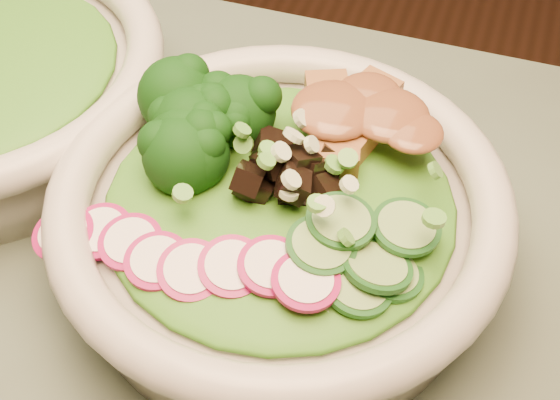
% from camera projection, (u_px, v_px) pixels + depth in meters
% --- Properties ---
extents(salad_bowl, '(0.28, 0.28, 0.07)m').
position_uv_depth(salad_bowl, '(280.00, 222.00, 0.47)').
color(salad_bowl, beige).
rests_on(salad_bowl, dining_table).
extents(lettuce_bed, '(0.21, 0.21, 0.02)m').
position_uv_depth(lettuce_bed, '(280.00, 199.00, 0.46)').
color(lettuce_bed, '#236A16').
rests_on(lettuce_bed, salad_bowl).
extents(broccoli_florets, '(0.08, 0.07, 0.05)m').
position_uv_depth(broccoli_florets, '(203.00, 128.00, 0.47)').
color(broccoli_florets, black).
rests_on(broccoli_florets, salad_bowl).
extents(radish_slices, '(0.11, 0.04, 0.02)m').
position_uv_depth(radish_slices, '(196.00, 264.00, 0.42)').
color(radish_slices, '#980B4B').
rests_on(radish_slices, salad_bowl).
extents(cucumber_slices, '(0.07, 0.07, 0.04)m').
position_uv_depth(cucumber_slices, '(367.00, 250.00, 0.42)').
color(cucumber_slices, '#8DBB68').
rests_on(cucumber_slices, salad_bowl).
extents(mushroom_heap, '(0.07, 0.07, 0.04)m').
position_uv_depth(mushroom_heap, '(295.00, 171.00, 0.45)').
color(mushroom_heap, black).
rests_on(mushroom_heap, salad_bowl).
extents(tofu_cubes, '(0.09, 0.06, 0.04)m').
position_uv_depth(tofu_cubes, '(356.00, 131.00, 0.48)').
color(tofu_cubes, brown).
rests_on(tofu_cubes, salad_bowl).
extents(peanut_sauce, '(0.07, 0.06, 0.02)m').
position_uv_depth(peanut_sauce, '(357.00, 115.00, 0.47)').
color(peanut_sauce, brown).
rests_on(peanut_sauce, tofu_cubes).
extents(scallion_garnish, '(0.20, 0.20, 0.02)m').
position_uv_depth(scallion_garnish, '(280.00, 170.00, 0.44)').
color(scallion_garnish, '#57A038').
rests_on(scallion_garnish, salad_bowl).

